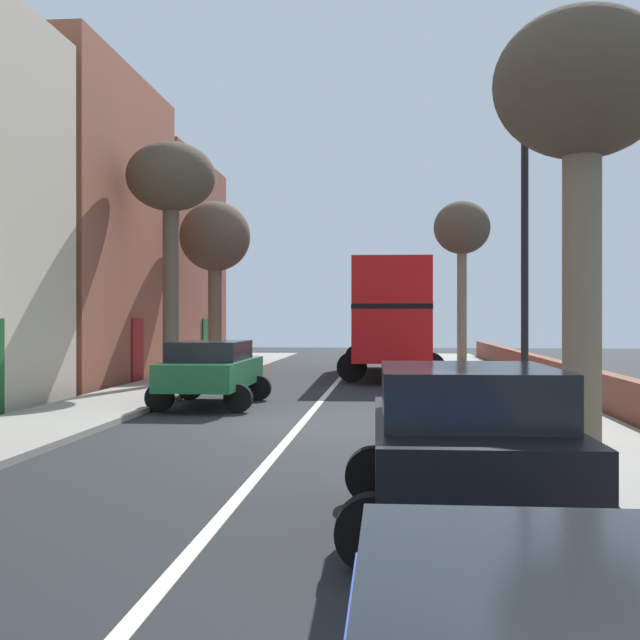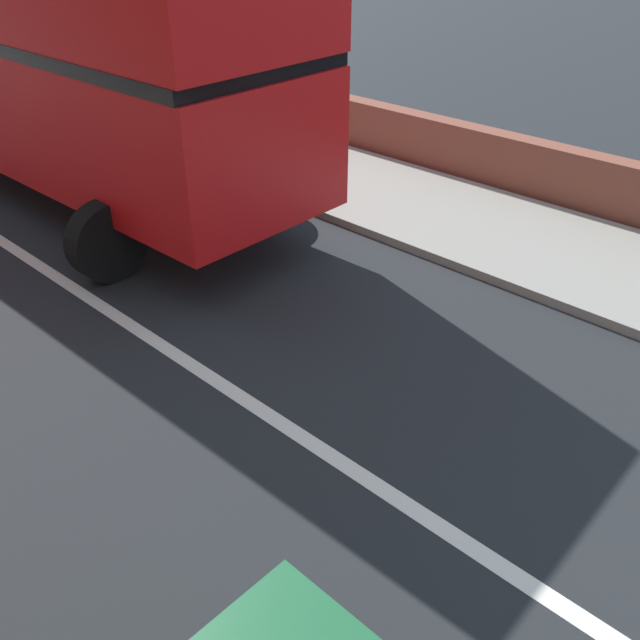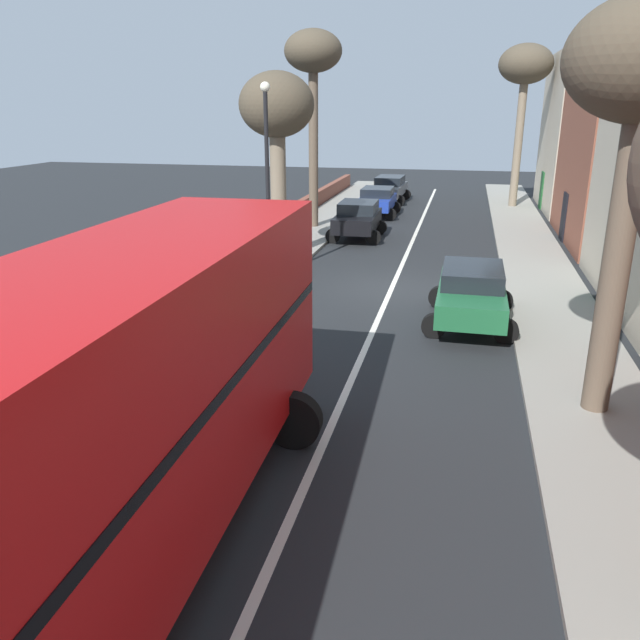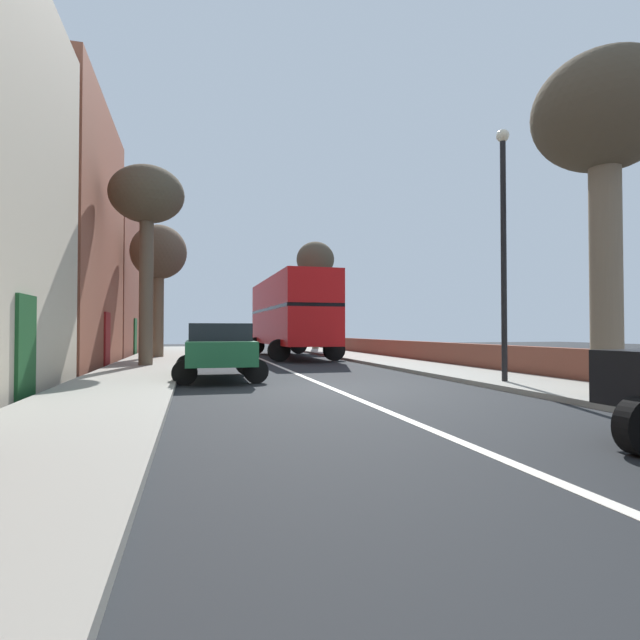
{
  "view_description": "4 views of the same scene",
  "coord_description": "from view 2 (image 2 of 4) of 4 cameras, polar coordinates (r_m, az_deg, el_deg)",
  "views": [
    {
      "loc": [
        1.78,
        -15.8,
        2.09
      ],
      "look_at": [
        -0.21,
        6.57,
        2.06
      ],
      "focal_mm": 44.89,
      "sensor_mm": 36.0,
      "label": 1
    },
    {
      "loc": [
        -3.24,
        3.41,
        4.13
      ],
      "look_at": [
        -0.44,
        6.04,
        1.72
      ],
      "focal_mm": 38.36,
      "sensor_mm": 36.0,
      "label": 2
    },
    {
      "loc": [
        -2.14,
        19.95,
        5.67
      ],
      "look_at": [
        0.37,
        8.96,
        1.84
      ],
      "focal_mm": 35.33,
      "sensor_mm": 36.0,
      "label": 3
    },
    {
      "loc": [
        -3.19,
        -11.08,
        1.37
      ],
      "look_at": [
        1.15,
        5.74,
        1.75
      ],
      "focal_mm": 27.58,
      "sensor_mm": 36.0,
      "label": 4
    }
  ],
  "objects": [
    {
      "name": "double_decker_bus",
      "position": [
        11.94,
        -23.44,
        21.26
      ],
      "size": [
        3.71,
        10.66,
        4.06
      ],
      "color": "red",
      "rests_on": "ground"
    }
  ]
}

